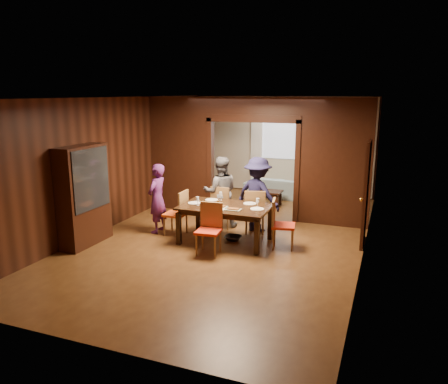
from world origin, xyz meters
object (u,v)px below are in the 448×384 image
at_px(chair_far_l, 223,206).
at_px(chair_near, 208,230).
at_px(person_purple, 157,198).
at_px(dining_table, 225,224).
at_px(person_navy, 258,195).
at_px(sofa, 279,187).
at_px(coffee_table, 267,198).
at_px(chair_left, 175,213).
at_px(person_grey, 220,192).
at_px(hutch, 84,196).
at_px(chair_right, 284,224).
at_px(chair_far_r, 255,211).

xyz_separation_m(chair_far_l, chair_near, (0.36, -1.70, 0.00)).
xyz_separation_m(person_purple, dining_table, (1.61, -0.07, -0.38)).
bearing_deg(person_navy, chair_near, 94.14).
relative_size(sofa, chair_near, 2.01).
height_order(coffee_table, chair_left, chair_left).
bearing_deg(dining_table, person_grey, 116.68).
bearing_deg(sofa, hutch, 68.24).
distance_m(chair_right, chair_far_l, 1.80).
distance_m(sofa, chair_left, 4.36).
height_order(person_grey, chair_near, person_grey).
distance_m(chair_far_l, chair_near, 1.74).
xyz_separation_m(person_purple, chair_near, (1.57, -0.85, -0.27)).
xyz_separation_m(person_purple, sofa, (1.66, 4.16, -0.47)).
bearing_deg(sofa, chair_near, 93.37).
relative_size(person_purple, chair_far_l, 1.56).
distance_m(person_grey, sofa, 3.37).
bearing_deg(sofa, chair_left, 78.10).
xyz_separation_m(chair_far_r, hutch, (-2.96, -1.93, 0.52)).
relative_size(person_grey, coffee_table, 2.01).
relative_size(person_purple, dining_table, 0.84).
bearing_deg(chair_far_l, person_navy, -176.86).
distance_m(person_navy, chair_left, 1.83).
distance_m(chair_far_r, hutch, 3.57).
distance_m(coffee_table, chair_left, 3.36).
bearing_deg(coffee_table, chair_right, -68.98).
height_order(chair_far_r, hutch, hutch).
distance_m(dining_table, chair_right, 1.20).
bearing_deg(sofa, chair_right, 109.78).
height_order(person_purple, person_grey, person_grey).
xyz_separation_m(dining_table, chair_left, (-1.17, 0.06, 0.10)).
bearing_deg(chair_far_r, chair_near, 58.30).
xyz_separation_m(coffee_table, chair_right, (1.20, -3.12, 0.28)).
height_order(person_grey, dining_table, person_grey).
relative_size(chair_far_l, chair_far_r, 1.00).
distance_m(person_navy, chair_far_r, 0.36).
relative_size(sofa, chair_left, 2.01).
xyz_separation_m(sofa, chair_near, (-0.10, -5.01, 0.20)).
bearing_deg(person_grey, chair_left, 28.01).
bearing_deg(hutch, person_navy, 34.51).
relative_size(chair_left, chair_far_l, 1.00).
xyz_separation_m(dining_table, chair_far_l, (-0.40, 0.93, 0.10)).
height_order(chair_left, chair_far_r, same).
bearing_deg(dining_table, coffee_table, 90.14).
bearing_deg(chair_far_r, chair_right, 121.15).
distance_m(person_navy, chair_right, 1.22).
bearing_deg(chair_left, person_navy, 118.47).
xyz_separation_m(person_purple, coffee_table, (1.60, 3.13, -0.56)).
height_order(chair_left, chair_right, same).
xyz_separation_m(dining_table, coffee_table, (-0.01, 3.20, -0.18)).
bearing_deg(dining_table, chair_far_l, 113.29).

